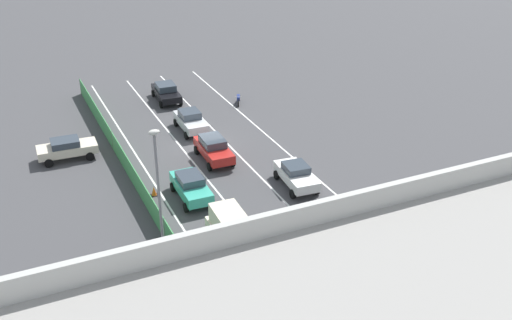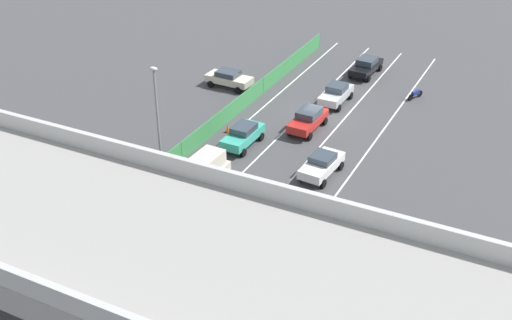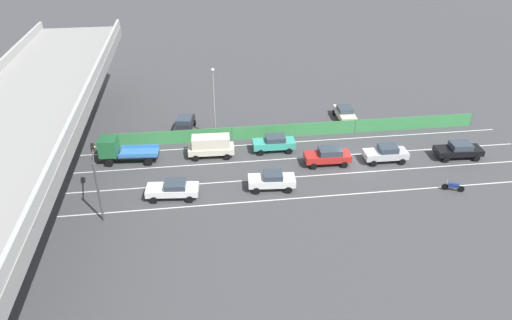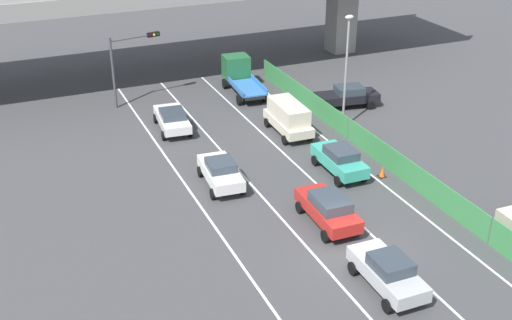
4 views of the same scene
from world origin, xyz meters
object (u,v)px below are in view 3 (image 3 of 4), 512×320
object	(u,v)px
flatbed_truck_blue	(118,150)
parked_sedan_dark	(184,124)
street_lamp	(214,98)
car_sedan_black	(459,150)
car_taxi_teal	(274,143)
motorcycle	(453,186)
traffic_cone	(284,138)
car_sedan_red	(328,156)
car_hatchback_white	(272,180)
car_sedan_white	(173,189)
car_sedan_silver	(386,153)
parked_sedan_cream	(345,113)
traffic_light	(96,172)
car_van_cream	(211,145)

from	to	relation	value
flatbed_truck_blue	parked_sedan_dark	size ratio (longest dim) A/B	1.17
street_lamp	car_sedan_black	bearing A→B (deg)	-107.39
car_taxi_teal	motorcycle	bearing A→B (deg)	-123.35
car_sedan_black	traffic_cone	xyz separation A→B (m)	(6.02, 16.75, -0.58)
car_sedan_red	flatbed_truck_blue	size ratio (longest dim) A/B	0.79
traffic_cone	car_hatchback_white	bearing A→B (deg)	162.98
car_sedan_white	car_sedan_silver	size ratio (longest dim) A/B	1.09
car_sedan_black	car_taxi_teal	distance (m)	18.57
parked_sedan_cream	car_taxi_teal	bearing A→B (deg)	124.27
car_taxi_teal	traffic_light	distance (m)	18.48
motorcycle	traffic_cone	xyz separation A→B (m)	(11.79, 13.25, -0.15)
car_sedan_red	car_sedan_white	bearing A→B (deg)	104.55
car_hatchback_white	traffic_cone	bearing A→B (deg)	-17.02
car_van_cream	car_hatchback_white	size ratio (longest dim) A/B	1.07
traffic_light	car_sedan_white	bearing A→B (deg)	-77.87
car_sedan_white	flatbed_truck_blue	xyz separation A→B (m)	(7.19, 5.42, 0.47)
parked_sedan_cream	parked_sedan_dark	bearing A→B (deg)	91.63
traffic_cone	street_lamp	bearing A→B (deg)	78.35
parked_sedan_dark	parked_sedan_cream	bearing A→B (deg)	-88.37
car_sedan_silver	car_sedan_red	bearing A→B (deg)	87.86
car_van_cream	traffic_cone	distance (m)	8.32
car_taxi_teal	parked_sedan_cream	bearing A→B (deg)	-55.73
car_sedan_black	traffic_cone	distance (m)	17.81
car_sedan_red	street_lamp	size ratio (longest dim) A/B	0.57
car_van_cream	street_lamp	world-z (taller)	street_lamp
car_sedan_black	car_taxi_teal	bearing A→B (deg)	77.93
car_sedan_silver	car_taxi_teal	bearing A→B (deg)	71.06
car_sedan_black	car_van_cream	size ratio (longest dim) A/B	1.01
parked_sedan_dark	car_sedan_black	bearing A→B (deg)	-109.75
car_sedan_silver	motorcycle	distance (m)	7.26
traffic_cone	flatbed_truck_blue	bearing A→B (deg)	97.56
car_sedan_white	car_van_cream	bearing A→B (deg)	-27.68
car_sedan_black	car_hatchback_white	distance (m)	19.82
car_taxi_teal	traffic_cone	xyz separation A→B (m)	(2.14, -1.41, -0.62)
car_taxi_teal	flatbed_truck_blue	size ratio (longest dim) A/B	0.75
parked_sedan_cream	traffic_light	distance (m)	29.81
street_lamp	car_sedan_red	bearing A→B (deg)	-123.63
motorcycle	traffic_cone	bearing A→B (deg)	48.34
flatbed_truck_blue	street_lamp	xyz separation A→B (m)	(3.76, -9.79, 3.42)
car_sedan_white	traffic_light	xyz separation A→B (m)	(-1.27, 5.90, 2.99)
motorcycle	traffic_light	distance (m)	30.98
car_hatchback_white	car_sedan_silver	bearing A→B (deg)	-74.10
traffic_light	street_lamp	size ratio (longest dim) A/B	0.68
car_sedan_silver	parked_sedan_cream	distance (m)	10.16
car_sedan_silver	motorcycle	xyz separation A→B (m)	(-6.01, -4.05, -0.46)
parked_sedan_dark	street_lamp	size ratio (longest dim) A/B	0.62
car_sedan_silver	car_sedan_white	bearing A→B (deg)	99.99
motorcycle	parked_sedan_dark	size ratio (longest dim) A/B	0.37
car_sedan_white	flatbed_truck_blue	distance (m)	9.01
car_sedan_red	car_van_cream	distance (m)	11.72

